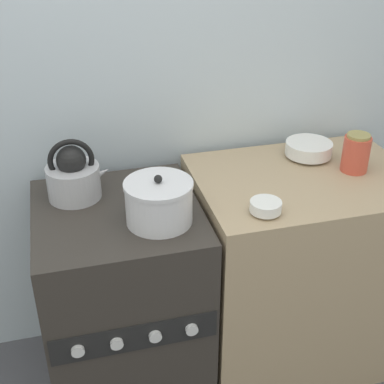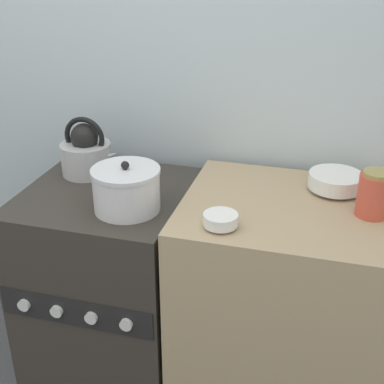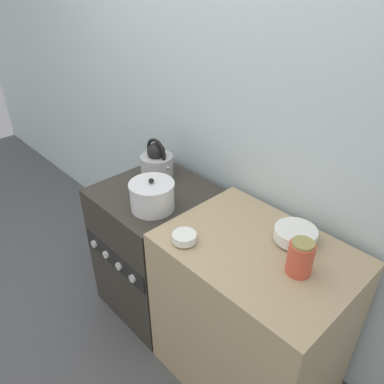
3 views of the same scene
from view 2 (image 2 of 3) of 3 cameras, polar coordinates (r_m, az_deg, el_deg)
The scene contains 8 objects.
wall_back at distance 2.21m, azimuth -5.84°, elevation 13.55°, with size 7.00×0.06×2.50m.
stove at distance 2.22m, azimuth -8.49°, elevation -9.91°, with size 0.60×0.63×0.86m.
counter at distance 2.07m, azimuth 11.13°, elevation -12.60°, with size 0.85×0.62×0.89m.
kettle at distance 2.14m, azimuth -11.21°, elevation 4.11°, with size 0.24×0.20×0.23m.
cooking_pot at distance 1.83m, azimuth -7.00°, elevation 0.30°, with size 0.24×0.24×0.18m.
enamel_bowl at distance 1.96m, azimuth 15.07°, elevation 1.14°, with size 0.19×0.19×0.07m.
small_ceramic_bowl at distance 1.66m, azimuth 3.06°, elevation -2.97°, with size 0.11×0.11×0.05m.
storage_jar at distance 1.80m, azimuth 18.83°, elevation -0.22°, with size 0.10×0.10×0.15m.
Camera 2 is at (0.79, -1.32, 1.72)m, focal length 50.00 mm.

